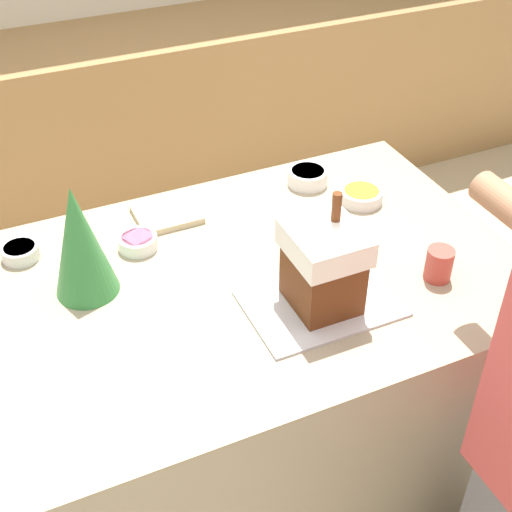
# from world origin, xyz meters

# --- Properties ---
(ground_plane) EXTENTS (12.00, 12.00, 0.00)m
(ground_plane) POSITION_xyz_m (0.00, 0.00, 0.00)
(ground_plane) COLOR #C6B28E
(back_cabinet_block) EXTENTS (6.00, 0.60, 0.95)m
(back_cabinet_block) POSITION_xyz_m (0.00, 1.87, 0.47)
(back_cabinet_block) COLOR #9E7547
(back_cabinet_block) RESTS_ON ground_plane
(kitchen_island) EXTENTS (1.65, 0.99, 0.94)m
(kitchen_island) POSITION_xyz_m (0.00, 0.00, 0.47)
(kitchen_island) COLOR gray
(kitchen_island) RESTS_ON ground_plane
(baking_tray) EXTENTS (0.39, 0.27, 0.01)m
(baking_tray) POSITION_xyz_m (0.20, -0.18, 0.95)
(baking_tray) COLOR silver
(baking_tray) RESTS_ON kitchen_island
(gingerbread_house) EXTENTS (0.18, 0.20, 0.30)m
(gingerbread_house) POSITION_xyz_m (0.20, -0.18, 1.07)
(gingerbread_house) COLOR #5B2D14
(gingerbread_house) RESTS_ON baking_tray
(decorative_tree) EXTENTS (0.17, 0.17, 0.32)m
(decorative_tree) POSITION_xyz_m (-0.33, 0.12, 1.10)
(decorative_tree) COLOR #33843D
(decorative_tree) RESTS_ON kitchen_island
(candy_bowl_near_tray_right) EXTENTS (0.13, 0.13, 0.04)m
(candy_bowl_near_tray_right) POSITION_xyz_m (0.55, 0.19, 0.97)
(candy_bowl_near_tray_right) COLOR white
(candy_bowl_near_tray_right) RESTS_ON kitchen_island
(candy_bowl_beside_tree) EXTENTS (0.11, 0.11, 0.04)m
(candy_bowl_beside_tree) POSITION_xyz_m (-0.16, 0.24, 0.97)
(candy_bowl_beside_tree) COLOR white
(candy_bowl_beside_tree) RESTS_ON kitchen_island
(candy_bowl_center_rear) EXTENTS (0.13, 0.13, 0.05)m
(candy_bowl_center_rear) POSITION_xyz_m (0.44, 0.35, 0.97)
(candy_bowl_center_rear) COLOR white
(candy_bowl_center_rear) RESTS_ON kitchen_island
(candy_bowl_behind_tray) EXTENTS (0.11, 0.11, 0.04)m
(candy_bowl_behind_tray) POSITION_xyz_m (-0.47, 0.34, 0.96)
(candy_bowl_behind_tray) COLOR silver
(candy_bowl_behind_tray) RESTS_ON kitchen_island
(cookbook) EXTENTS (0.19, 0.16, 0.02)m
(cookbook) POSITION_xyz_m (-0.03, 0.36, 0.95)
(cookbook) COLOR #CCB78C
(cookbook) RESTS_ON kitchen_island
(mug) EXTENTS (0.07, 0.07, 0.09)m
(mug) POSITION_xyz_m (0.54, -0.22, 0.99)
(mug) COLOR #B24238
(mug) RESTS_ON kitchen_island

